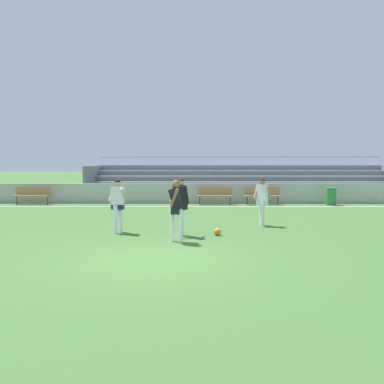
# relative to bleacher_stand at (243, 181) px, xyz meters

# --- Properties ---
(ground_plane) EXTENTS (160.00, 160.00, 0.00)m
(ground_plane) POSITION_rel_bleacher_stand_xyz_m (-3.78, -15.28, -1.04)
(ground_plane) COLOR #3D662D
(field_line_sideline) EXTENTS (44.00, 0.12, 0.01)m
(field_line_sideline) POSITION_rel_bleacher_stand_xyz_m (-3.78, -4.54, -1.04)
(field_line_sideline) COLOR white
(field_line_sideline) RESTS_ON ground
(sideline_wall) EXTENTS (48.00, 0.16, 1.03)m
(sideline_wall) POSITION_rel_bleacher_stand_xyz_m (-3.78, -2.88, -0.53)
(sideline_wall) COLOR #BCB7AD
(sideline_wall) RESTS_ON ground
(bleacher_stand) EXTENTS (18.12, 4.09, 2.51)m
(bleacher_stand) POSITION_rel_bleacher_stand_xyz_m (0.00, 0.00, 0.00)
(bleacher_stand) COLOR #B2B2B7
(bleacher_stand) RESTS_ON ground
(bench_far_right) EXTENTS (1.80, 0.40, 0.90)m
(bench_far_right) POSITION_rel_bleacher_stand_xyz_m (-11.20, -3.61, -0.50)
(bench_far_right) COLOR #99754C
(bench_far_right) RESTS_ON ground
(bench_near_wall_gap) EXTENTS (1.80, 0.40, 0.90)m
(bench_near_wall_gap) POSITION_rel_bleacher_stand_xyz_m (0.55, -3.61, -0.50)
(bench_near_wall_gap) COLOR #99754C
(bench_near_wall_gap) RESTS_ON ground
(bench_far_left) EXTENTS (1.80, 0.40, 0.90)m
(bench_far_left) POSITION_rel_bleacher_stand_xyz_m (-1.86, -3.61, -0.50)
(bench_far_left) COLOR #99754C
(bench_far_left) RESTS_ON ground
(trash_bin) EXTENTS (0.53, 0.53, 0.88)m
(trash_bin) POSITION_rel_bleacher_stand_xyz_m (3.95, -3.87, -0.61)
(trash_bin) COLOR #2D7F3D
(trash_bin) RESTS_ON ground
(player_dark_dropping_back) EXTENTS (0.43, 0.50, 1.70)m
(player_dark_dropping_back) POSITION_rel_bleacher_stand_xyz_m (-3.40, -13.37, -0.03)
(player_dark_dropping_back) COLOR white
(player_dark_dropping_back) RESTS_ON ground
(player_dark_on_ball) EXTENTS (0.67, 0.50, 1.71)m
(player_dark_on_ball) POSITION_rel_bleacher_stand_xyz_m (-3.31, -12.44, -0.02)
(player_dark_on_ball) COLOR white
(player_dark_on_ball) RESTS_ON ground
(player_white_trailing_run) EXTENTS (0.54, 0.49, 1.65)m
(player_white_trailing_run) POSITION_rel_bleacher_stand_xyz_m (-5.27, -11.96, -0.06)
(player_white_trailing_run) COLOR white
(player_white_trailing_run) RESTS_ON ground
(player_white_overlapping) EXTENTS (0.64, 0.46, 1.63)m
(player_white_overlapping) POSITION_rel_bleacher_stand_xyz_m (-0.60, -10.53, -0.08)
(player_white_overlapping) COLOR white
(player_white_overlapping) RESTS_ON ground
(soccer_ball) EXTENTS (0.22, 0.22, 0.22)m
(soccer_ball) POSITION_rel_bleacher_stand_xyz_m (-2.22, -12.39, -0.93)
(soccer_ball) COLOR orange
(soccer_ball) RESTS_ON ground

